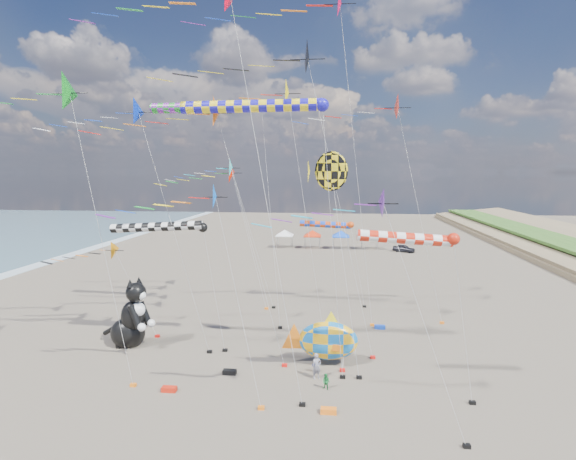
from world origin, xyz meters
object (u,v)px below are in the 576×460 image
at_px(cat_inflatable, 131,312).
at_px(fish_inflatable, 327,340).
at_px(child_green, 326,382).
at_px(parked_car, 404,248).
at_px(child_blue, 315,366).
at_px(person_adult, 317,366).

height_order(cat_inflatable, fish_inflatable, cat_inflatable).
distance_m(fish_inflatable, child_green, 3.87).
bearing_deg(parked_car, child_blue, -168.64).
bearing_deg(parked_car, fish_inflatable, -168.16).
xyz_separation_m(fish_inflatable, parked_car, (11.91, 46.76, -1.16)).
xyz_separation_m(child_green, child_blue, (-0.79, 2.30, -0.01)).
bearing_deg(child_green, child_blue, 136.66).
xyz_separation_m(fish_inflatable, child_blue, (-0.77, -1.36, -1.30)).
distance_m(cat_inflatable, child_green, 16.38).
height_order(fish_inflatable, person_adult, fish_inflatable).
relative_size(person_adult, child_green, 1.68).
bearing_deg(cat_inflatable, person_adult, 3.47).
height_order(fish_inflatable, child_blue, fish_inflatable).
height_order(cat_inflatable, person_adult, cat_inflatable).
height_order(cat_inflatable, child_green, cat_inflatable).
bearing_deg(cat_inflatable, fish_inflatable, 12.14).
distance_m(child_green, child_blue, 2.43).
bearing_deg(person_adult, child_green, -91.77).
relative_size(person_adult, parked_car, 0.46).
xyz_separation_m(person_adult, parked_car, (12.55, 48.98, -0.22)).
distance_m(cat_inflatable, parked_car, 52.54).
bearing_deg(parked_car, child_green, -167.15).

